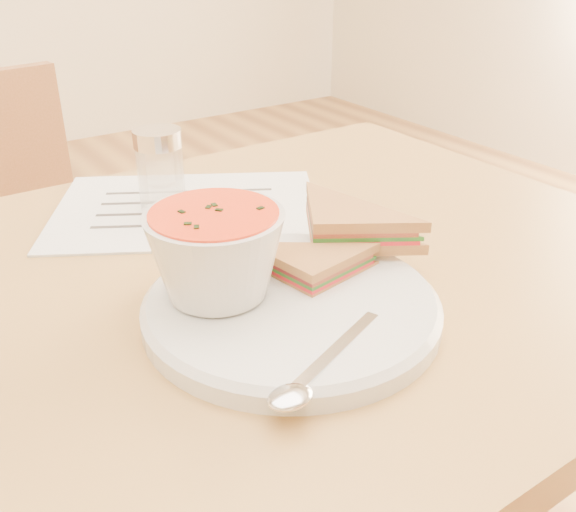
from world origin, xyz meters
TOP-DOWN VIEW (x-y plane):
  - chair_far at (-0.12, 0.46)m, footprint 0.44×0.44m
  - plate at (0.02, -0.10)m, footprint 0.34×0.34m
  - soup_bowl at (-0.03, -0.06)m, footprint 0.15×0.15m
  - sandwich_half_a at (0.03, -0.11)m, footprint 0.11×0.11m
  - sandwich_half_b at (0.07, -0.06)m, footprint 0.16×0.16m
  - spoon at (-0.01, -0.19)m, footprint 0.18×0.10m
  - paper_menu at (0.05, 0.18)m, footprint 0.40×0.37m
  - condiment_shaker at (0.03, 0.19)m, footprint 0.07×0.07m

SIDE VIEW (x-z plane):
  - chair_far at x=-0.12m, z-range 0.00..0.85m
  - paper_menu at x=0.05m, z-range 0.75..0.75m
  - plate at x=0.02m, z-range 0.75..0.77m
  - spoon at x=-0.01m, z-range 0.77..0.78m
  - sandwich_half_a at x=0.03m, z-range 0.77..0.79m
  - sandwich_half_b at x=0.07m, z-range 0.78..0.81m
  - condiment_shaker at x=0.03m, z-range 0.75..0.85m
  - soup_bowl at x=-0.03m, z-range 0.77..0.85m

